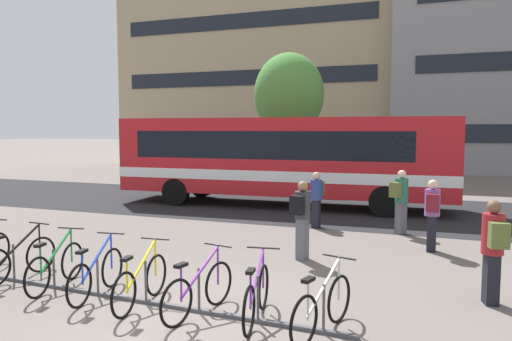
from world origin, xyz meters
TOP-DOWN VIEW (x-y plane):
  - ground at (0.00, 0.00)m, footprint 200.00×200.00m
  - bus_lane_asphalt at (0.00, 10.59)m, footprint 80.00×7.20m
  - city_bus at (-1.66, 10.59)m, footprint 12.10×2.96m
  - bike_rack at (-1.42, 0.41)m, footprint 7.84×0.49m
  - parked_bicycle_black_1 at (-3.86, 0.64)m, footprint 0.52×1.72m
  - parked_bicycle_green_2 at (-2.84, 0.49)m, footprint 0.52×1.71m
  - parked_bicycle_blue_3 at (-1.88, 0.38)m, footprint 0.52×1.72m
  - parked_bicycle_yellow_4 at (-0.94, 0.27)m, footprint 0.52×1.72m
  - parked_bicycle_purple_5 at (0.10, 0.24)m, footprint 0.54×1.70m
  - parked_bicycle_purple_6 at (1.00, 0.31)m, footprint 0.52×1.71m
  - parked_bicycle_silver_7 at (2.00, 0.20)m, footprint 0.64×1.67m
  - commuter_black_pack_0 at (0.79, 3.78)m, footprint 0.41×0.57m
  - commuter_olive_pack_1 at (0.34, 7.20)m, footprint 0.37×0.54m
  - commuter_maroon_pack_3 at (3.42, 5.44)m, footprint 0.34×0.52m
  - commuter_olive_pack_4 at (2.64, 7.12)m, footprint 0.55×0.60m
  - commuter_olive_pack_5 at (4.32, 2.22)m, footprint 0.41×0.57m
  - street_tree_1 at (-3.31, 17.03)m, footprint 3.47×3.47m
  - building_left_wing at (-9.59, 31.97)m, footprint 21.73×10.21m
  - building_centre_block at (-0.79, 42.92)m, footprint 15.76×10.96m

SIDE VIEW (x-z plane):
  - ground at x=0.00m, z-range 0.00..0.00m
  - bus_lane_asphalt at x=0.00m, z-range 0.00..0.01m
  - bike_rack at x=-1.42m, z-range -0.26..0.44m
  - parked_bicycle_black_1 at x=-3.86m, z-range -0.11..0.88m
  - parked_bicycle_green_2 at x=-2.84m, z-range -0.11..0.88m
  - parked_bicycle_blue_3 at x=-1.88m, z-range -0.11..0.88m
  - parked_bicycle_yellow_4 at x=-0.94m, z-range -0.11..0.88m
  - parked_bicycle_purple_5 at x=0.10m, z-range -0.11..0.88m
  - parked_bicycle_purple_6 at x=1.00m, z-range -0.11..0.88m
  - parked_bicycle_silver_7 at x=2.00m, z-range -0.11..0.88m
  - commuter_olive_pack_1 at x=0.34m, z-range 0.12..1.72m
  - commuter_maroon_pack_3 at x=3.42m, z-range 0.12..1.79m
  - commuter_olive_pack_5 at x=4.32m, z-range 0.13..1.82m
  - commuter_black_pack_0 at x=0.79m, z-range 0.13..1.84m
  - commuter_olive_pack_4 at x=2.64m, z-range 0.13..1.85m
  - city_bus at x=-1.66m, z-range 0.18..3.38m
  - street_tree_1 at x=-3.31m, z-range 1.22..7.78m
  - building_centre_block at x=-0.79m, z-range 0.00..14.81m
  - building_left_wing at x=-9.59m, z-range 0.00..20.37m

